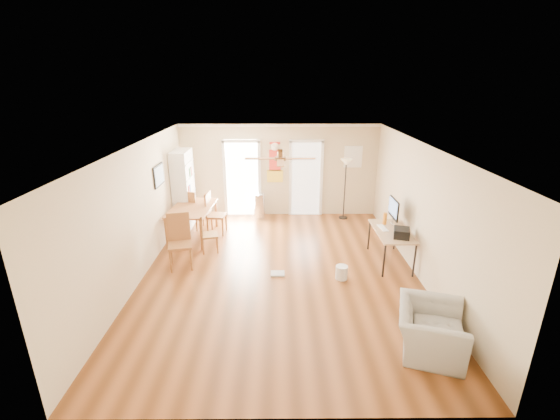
{
  "coord_description": "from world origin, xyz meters",
  "views": [
    {
      "loc": [
        -0.05,
        -6.84,
        3.78
      ],
      "look_at": [
        0.0,
        0.6,
        1.15
      ],
      "focal_mm": 24.1,
      "sensor_mm": 36.0,
      "label": 1
    }
  ],
  "objects_px": {
    "bookshelf": "(184,189)",
    "armchair": "(430,330)",
    "dining_table": "(193,222)",
    "dining_chair_near": "(180,242)",
    "dining_chair_right_a": "(216,213)",
    "wastebasket_a": "(342,272)",
    "dining_chair_far": "(193,209)",
    "computer_desk": "(390,246)",
    "torchiere_lamp": "(345,189)",
    "trash_can": "(259,206)",
    "printer": "(402,233)",
    "dining_chair_right_b": "(209,233)"
  },
  "relations": [
    {
      "from": "bookshelf",
      "to": "dining_chair_near",
      "type": "bearing_deg",
      "value": -78.92
    },
    {
      "from": "dining_chair_far",
      "to": "armchair",
      "type": "distance_m",
      "value": 6.51
    },
    {
      "from": "dining_chair_near",
      "to": "printer",
      "type": "relative_size",
      "value": 3.21
    },
    {
      "from": "torchiere_lamp",
      "to": "armchair",
      "type": "bearing_deg",
      "value": -86.5
    },
    {
      "from": "computer_desk",
      "to": "dining_chair_right_b",
      "type": "bearing_deg",
      "value": 171.96
    },
    {
      "from": "torchiere_lamp",
      "to": "dining_chair_near",
      "type": "bearing_deg",
      "value": -143.28
    },
    {
      "from": "dining_chair_near",
      "to": "torchiere_lamp",
      "type": "bearing_deg",
      "value": 23.32
    },
    {
      "from": "torchiere_lamp",
      "to": "computer_desk",
      "type": "distance_m",
      "value": 2.8
    },
    {
      "from": "dining_table",
      "to": "dining_chair_far",
      "type": "xyz_separation_m",
      "value": [
        -0.12,
        0.6,
        0.13
      ]
    },
    {
      "from": "bookshelf",
      "to": "dining_chair_right_b",
      "type": "relative_size",
      "value": 2.24
    },
    {
      "from": "dining_chair_right_b",
      "to": "torchiere_lamp",
      "type": "distance_m",
      "value": 4.05
    },
    {
      "from": "dining_table",
      "to": "dining_chair_near",
      "type": "bearing_deg",
      "value": -87.34
    },
    {
      "from": "dining_chair_far",
      "to": "computer_desk",
      "type": "height_order",
      "value": "dining_chair_far"
    },
    {
      "from": "dining_chair_near",
      "to": "trash_can",
      "type": "xyz_separation_m",
      "value": [
        1.5,
        2.96,
        -0.22
      ]
    },
    {
      "from": "dining_table",
      "to": "printer",
      "type": "distance_m",
      "value": 4.93
    },
    {
      "from": "dining_table",
      "to": "dining_chair_near",
      "type": "distance_m",
      "value": 1.6
    },
    {
      "from": "dining_chair_far",
      "to": "armchair",
      "type": "relative_size",
      "value": 1.0
    },
    {
      "from": "dining_chair_far",
      "to": "armchair",
      "type": "xyz_separation_m",
      "value": [
        4.42,
        -4.77,
        -0.18
      ]
    },
    {
      "from": "dining_chair_right_a",
      "to": "computer_desk",
      "type": "bearing_deg",
      "value": -106.71
    },
    {
      "from": "dining_chair_right_a",
      "to": "dining_chair_far",
      "type": "height_order",
      "value": "dining_chair_right_a"
    },
    {
      "from": "dining_chair_right_b",
      "to": "printer",
      "type": "xyz_separation_m",
      "value": [
        4.05,
        -0.9,
        0.37
      ]
    },
    {
      "from": "dining_chair_near",
      "to": "wastebasket_a",
      "type": "relative_size",
      "value": 4.12
    },
    {
      "from": "dining_table",
      "to": "dining_chair_right_b",
      "type": "height_order",
      "value": "dining_chair_right_b"
    },
    {
      "from": "bookshelf",
      "to": "printer",
      "type": "bearing_deg",
      "value": -26.67
    },
    {
      "from": "dining_table",
      "to": "dining_chair_far",
      "type": "relative_size",
      "value": 1.5
    },
    {
      "from": "printer",
      "to": "armchair",
      "type": "relative_size",
      "value": 0.34
    },
    {
      "from": "dining_chair_right_a",
      "to": "computer_desk",
      "type": "xyz_separation_m",
      "value": [
        3.96,
        -1.64,
        -0.17
      ]
    },
    {
      "from": "computer_desk",
      "to": "armchair",
      "type": "bearing_deg",
      "value": -94.27
    },
    {
      "from": "trash_can",
      "to": "dining_chair_right_a",
      "type": "bearing_deg",
      "value": -132.49
    },
    {
      "from": "dining_chair_right_a",
      "to": "torchiere_lamp",
      "type": "bearing_deg",
      "value": -66.94
    },
    {
      "from": "dining_chair_right_a",
      "to": "wastebasket_a",
      "type": "distance_m",
      "value": 3.69
    },
    {
      "from": "printer",
      "to": "armchair",
      "type": "height_order",
      "value": "printer"
    },
    {
      "from": "printer",
      "to": "dining_chair_right_a",
      "type": "bearing_deg",
      "value": 170.37
    },
    {
      "from": "dining_chair_right_a",
      "to": "printer",
      "type": "bearing_deg",
      "value": -110.26
    },
    {
      "from": "bookshelf",
      "to": "trash_can",
      "type": "relative_size",
      "value": 2.88
    },
    {
      "from": "dining_chair_near",
      "to": "printer",
      "type": "bearing_deg",
      "value": -15.16
    },
    {
      "from": "dining_chair_far",
      "to": "dining_table",
      "type": "bearing_deg",
      "value": 118.96
    },
    {
      "from": "dining_chair_right_a",
      "to": "dining_chair_near",
      "type": "xyz_separation_m",
      "value": [
        -0.48,
        -1.84,
        0.03
      ]
    },
    {
      "from": "computer_desk",
      "to": "wastebasket_a",
      "type": "relative_size",
      "value": 4.97
    },
    {
      "from": "dining_chair_right_a",
      "to": "wastebasket_a",
      "type": "relative_size",
      "value": 3.89
    },
    {
      "from": "dining_chair_right_a",
      "to": "dining_chair_far",
      "type": "xyz_separation_m",
      "value": [
        -0.67,
        0.35,
        -0.01
      ]
    },
    {
      "from": "dining_chair_far",
      "to": "wastebasket_a",
      "type": "distance_m",
      "value": 4.43
    },
    {
      "from": "bookshelf",
      "to": "torchiere_lamp",
      "type": "height_order",
      "value": "bookshelf"
    },
    {
      "from": "dining_chair_right_b",
      "to": "wastebasket_a",
      "type": "relative_size",
      "value": 3.29
    },
    {
      "from": "torchiere_lamp",
      "to": "armchair",
      "type": "xyz_separation_m",
      "value": [
        0.34,
        -5.48,
        -0.51
      ]
    },
    {
      "from": "computer_desk",
      "to": "dining_chair_right_a",
      "type": "bearing_deg",
      "value": 157.55
    },
    {
      "from": "bookshelf",
      "to": "armchair",
      "type": "bearing_deg",
      "value": -46.4
    },
    {
      "from": "bookshelf",
      "to": "trash_can",
      "type": "distance_m",
      "value": 2.13
    },
    {
      "from": "bookshelf",
      "to": "dining_chair_near",
      "type": "height_order",
      "value": "bookshelf"
    },
    {
      "from": "dining_chair_right_b",
      "to": "armchair",
      "type": "relative_size",
      "value": 0.87
    }
  ]
}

